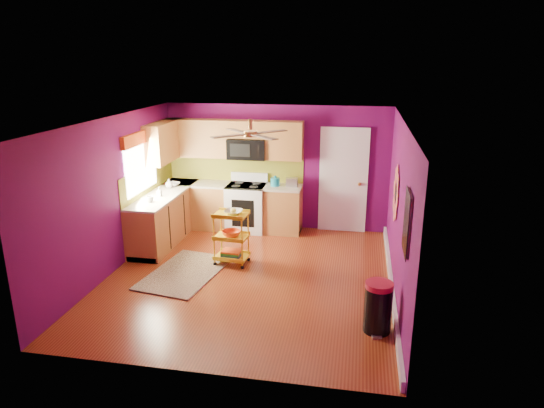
# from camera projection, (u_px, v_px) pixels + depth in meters

# --- Properties ---
(ground) EXTENTS (5.00, 5.00, 0.00)m
(ground) POSITION_uv_depth(u_px,v_px,m) (249.00, 277.00, 7.79)
(ground) COLOR maroon
(ground) RESTS_ON ground
(room_envelope) EXTENTS (4.54, 5.04, 2.52)m
(room_envelope) POSITION_uv_depth(u_px,v_px,m) (250.00, 179.00, 7.31)
(room_envelope) COLOR #5C0A50
(room_envelope) RESTS_ON ground
(lower_cabinets) EXTENTS (2.81, 2.31, 0.94)m
(lower_cabinets) POSITION_uv_depth(u_px,v_px,m) (204.00, 212.00, 9.60)
(lower_cabinets) COLOR #925827
(lower_cabinets) RESTS_ON ground
(electric_range) EXTENTS (0.76, 0.66, 1.13)m
(electric_range) POSITION_uv_depth(u_px,v_px,m) (247.00, 207.00, 9.78)
(electric_range) COLOR white
(electric_range) RESTS_ON ground
(upper_cabinetry) EXTENTS (2.80, 2.30, 1.26)m
(upper_cabinetry) POSITION_uv_depth(u_px,v_px,m) (211.00, 141.00, 9.52)
(upper_cabinetry) COLOR #925827
(upper_cabinetry) RESTS_ON ground
(left_window) EXTENTS (0.08, 1.35, 1.08)m
(left_window) POSITION_uv_depth(u_px,v_px,m) (140.00, 153.00, 8.65)
(left_window) COLOR white
(left_window) RESTS_ON ground
(panel_door) EXTENTS (0.95, 0.11, 2.15)m
(panel_door) POSITION_uv_depth(u_px,v_px,m) (343.00, 182.00, 9.58)
(panel_door) COLOR white
(panel_door) RESTS_ON ground
(right_wall_art) EXTENTS (0.04, 2.74, 1.04)m
(right_wall_art) POSITION_uv_depth(u_px,v_px,m) (400.00, 205.00, 6.66)
(right_wall_art) COLOR black
(right_wall_art) RESTS_ON ground
(ceiling_fan) EXTENTS (1.01, 1.01, 0.26)m
(ceiling_fan) POSITION_uv_depth(u_px,v_px,m) (250.00, 133.00, 7.31)
(ceiling_fan) COLOR #BF8C3F
(ceiling_fan) RESTS_ON ground
(shag_rug) EXTENTS (1.26, 1.79, 0.02)m
(shag_rug) POSITION_uv_depth(u_px,v_px,m) (185.00, 272.00, 7.92)
(shag_rug) COLOR black
(shag_rug) RESTS_ON ground
(rolling_cart) EXTENTS (0.58, 0.45, 1.00)m
(rolling_cart) POSITION_uv_depth(u_px,v_px,m) (232.00, 235.00, 8.15)
(rolling_cart) COLOR yellow
(rolling_cart) RESTS_ON ground
(trash_can) EXTENTS (0.44, 0.44, 0.68)m
(trash_can) POSITION_uv_depth(u_px,v_px,m) (378.00, 307.00, 6.17)
(trash_can) COLOR black
(trash_can) RESTS_ON ground
(teal_kettle) EXTENTS (0.18, 0.18, 0.21)m
(teal_kettle) POSITION_uv_depth(u_px,v_px,m) (275.00, 182.00, 9.57)
(teal_kettle) COLOR teal
(teal_kettle) RESTS_ON lower_cabinets
(toaster) EXTENTS (0.22, 0.15, 0.18)m
(toaster) POSITION_uv_depth(u_px,v_px,m) (292.00, 182.00, 9.51)
(toaster) COLOR beige
(toaster) RESTS_ON lower_cabinets
(soap_bottle_a) EXTENTS (0.08, 0.08, 0.17)m
(soap_bottle_a) POSITION_uv_depth(u_px,v_px,m) (159.00, 192.00, 8.85)
(soap_bottle_a) COLOR #EA3F72
(soap_bottle_a) RESTS_ON lower_cabinets
(soap_bottle_b) EXTENTS (0.14, 0.14, 0.18)m
(soap_bottle_b) POSITION_uv_depth(u_px,v_px,m) (169.00, 183.00, 9.42)
(soap_bottle_b) COLOR white
(soap_bottle_b) RESTS_ON lower_cabinets
(counter_dish) EXTENTS (0.27, 0.27, 0.07)m
(counter_dish) POSITION_uv_depth(u_px,v_px,m) (173.00, 184.00, 9.57)
(counter_dish) COLOR white
(counter_dish) RESTS_ON lower_cabinets
(counter_cup) EXTENTS (0.13, 0.13, 0.10)m
(counter_cup) POSITION_uv_depth(u_px,v_px,m) (150.00, 199.00, 8.52)
(counter_cup) COLOR white
(counter_cup) RESTS_ON lower_cabinets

